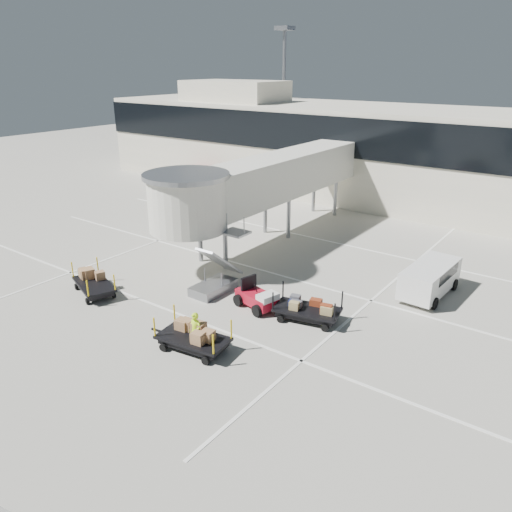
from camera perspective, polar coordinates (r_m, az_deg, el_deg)
The scene contains 11 objects.
ground at distance 23.28m, azimuth -10.35°, elevation -9.15°, with size 140.00×140.00×0.00m, color #B7B3A4.
lane_markings at distance 30.03m, azimuth 1.59°, elevation -1.57°, with size 40.00×30.00×0.02m.
terminal at distance 46.69m, azimuth 16.79°, elevation 11.04°, with size 64.00×12.11×15.20m.
jet_bridge at distance 32.83m, azimuth -0.19°, elevation 8.27°, with size 5.70×20.40×6.03m.
baggage_tug at distance 25.26m, azimuth 0.19°, elevation -4.82°, with size 2.50×1.94×1.51m.
suitcase_cart at distance 24.19m, azimuth 5.98°, elevation -6.24°, with size 3.95×2.24×1.51m.
box_cart_near at distance 21.87m, azimuth -7.23°, elevation -9.28°, with size 3.93×1.97×1.51m.
box_cart_far at distance 28.21m, azimuth -17.96°, elevation -3.06°, with size 3.82×2.52×1.48m.
ground_worker at distance 21.83m, azimuth -6.95°, elevation -8.53°, with size 0.62×0.41×1.72m, color #AADB17.
minivan at distance 28.18m, azimuth 19.35°, elevation -2.21°, with size 2.16×4.53×1.68m.
belt_loader at distance 50.55m, azimuth -6.04°, elevation 8.62°, with size 4.17×2.64×1.89m.
Camera 1 is at (14.98, -13.52, 11.62)m, focal length 35.00 mm.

